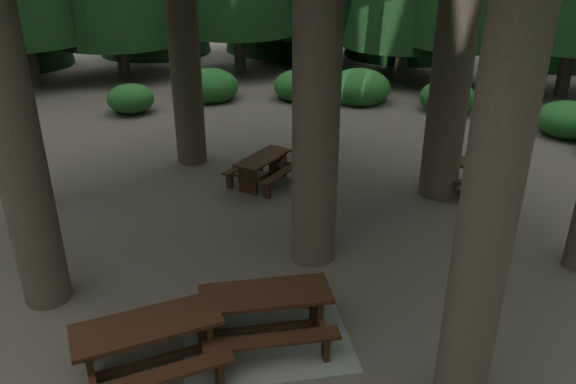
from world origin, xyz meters
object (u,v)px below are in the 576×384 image
at_px(picnic_table_e, 149,340).
at_px(picnic_table_a, 266,322).
at_px(picnic_table_b, 263,166).
at_px(picnic_table_d, 464,171).

bearing_deg(picnic_table_e, picnic_table_a, 1.40).
xyz_separation_m(picnic_table_b, picnic_table_e, (1.62, -6.63, 0.10)).
height_order(picnic_table_d, picnic_table_e, picnic_table_e).
xyz_separation_m(picnic_table_a, picnic_table_b, (-2.76, 5.27, 0.18)).
bearing_deg(picnic_table_d, picnic_table_b, -154.71).
relative_size(picnic_table_a, picnic_table_b, 1.80).
height_order(picnic_table_b, picnic_table_d, picnic_table_d).
relative_size(picnic_table_a, picnic_table_e, 1.26).
bearing_deg(picnic_table_a, picnic_table_e, -164.69).
distance_m(picnic_table_a, picnic_table_e, 1.79).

